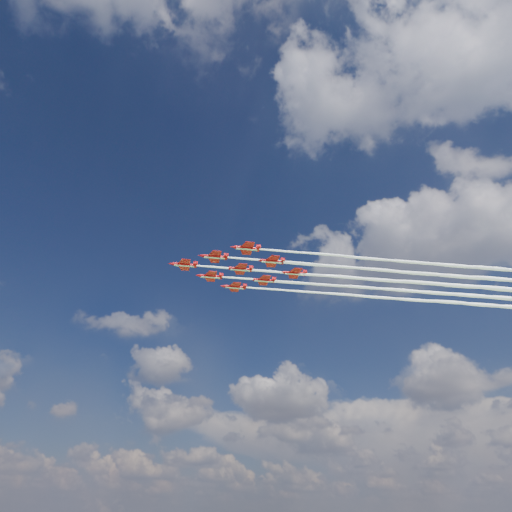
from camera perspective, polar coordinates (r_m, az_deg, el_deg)
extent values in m
cylinder|color=#B50A0F|center=(164.63, -8.21, -0.99)|extent=(5.82, 5.50, 0.97)
cone|color=#B50A0F|center=(164.66, -9.74, -0.87)|extent=(1.95, 1.91, 0.97)
cone|color=#B50A0F|center=(164.72, -6.78, -1.10)|extent=(1.57, 1.54, 0.88)
ellipsoid|color=black|center=(164.81, -8.81, -0.82)|extent=(1.89, 1.83, 0.63)
cube|color=#B50A0F|center=(164.62, -8.06, -1.01)|extent=(7.57, 7.85, 0.12)
cube|color=#B50A0F|center=(164.70, -6.99, -1.09)|extent=(3.06, 3.16, 0.11)
cube|color=#B50A0F|center=(165.06, -6.91, -0.85)|extent=(1.12, 1.05, 1.58)
cube|color=silver|center=(164.44, -8.22, -1.12)|extent=(5.37, 5.07, 0.11)
cylinder|color=#B50A0F|center=(158.60, -4.76, -0.07)|extent=(5.82, 5.50, 0.97)
cone|color=#B50A0F|center=(158.37, -6.35, 0.05)|extent=(1.95, 1.91, 0.97)
cone|color=#B50A0F|center=(158.92, -3.28, -0.19)|extent=(1.57, 1.54, 0.88)
ellipsoid|color=black|center=(158.68, -5.39, 0.10)|extent=(1.89, 1.83, 0.63)
cube|color=#B50A0F|center=(158.61, -4.61, -0.10)|extent=(7.57, 7.85, 0.12)
cube|color=#B50A0F|center=(158.87, -3.50, -0.18)|extent=(3.06, 3.16, 0.11)
cube|color=#B50A0F|center=(159.26, -3.43, 0.07)|extent=(1.12, 1.05, 1.58)
cube|color=silver|center=(158.39, -4.77, -0.21)|extent=(5.37, 5.07, 0.11)
cylinder|color=#B50A0F|center=(171.39, -5.22, -2.32)|extent=(5.82, 5.50, 0.97)
cone|color=#B50A0F|center=(171.18, -6.69, -2.21)|extent=(1.95, 1.91, 0.97)
cone|color=#B50A0F|center=(171.69, -3.85, -2.43)|extent=(1.57, 1.54, 0.88)
ellipsoid|color=black|center=(171.47, -5.80, -2.16)|extent=(1.89, 1.83, 0.63)
cube|color=#B50A0F|center=(171.40, -5.08, -2.35)|extent=(7.57, 7.85, 0.12)
cube|color=#B50A0F|center=(171.64, -4.05, -2.41)|extent=(3.06, 3.16, 0.11)
cube|color=#B50A0F|center=(172.01, -3.99, -2.18)|extent=(1.12, 1.05, 1.58)
cube|color=silver|center=(171.20, -5.23, -2.46)|extent=(5.37, 5.07, 0.11)
cylinder|color=#B50A0F|center=(153.22, -1.06, 0.91)|extent=(5.82, 5.50, 0.97)
cone|color=#B50A0F|center=(152.72, -2.69, 1.04)|extent=(1.95, 1.91, 0.97)
cone|color=#B50A0F|center=(153.81, 0.46, 0.78)|extent=(1.57, 1.54, 0.88)
ellipsoid|color=black|center=(153.20, -1.71, 1.09)|extent=(1.89, 1.83, 0.63)
cube|color=#B50A0F|center=(153.26, -0.90, 0.88)|extent=(7.57, 7.85, 0.12)
cube|color=#B50A0F|center=(153.71, 0.24, 0.80)|extent=(3.06, 3.16, 0.11)
cube|color=#B50A0F|center=(154.13, 0.30, 1.05)|extent=(1.12, 1.05, 1.58)
cube|color=silver|center=(153.01, -1.06, 0.76)|extent=(5.37, 5.07, 0.11)
cylinder|color=#B50A0F|center=(165.81, -1.82, -1.49)|extent=(5.82, 5.50, 0.97)
cone|color=#B50A0F|center=(165.34, -3.33, -1.37)|extent=(1.95, 1.91, 0.97)
cone|color=#B50A0F|center=(166.35, -0.41, -1.60)|extent=(1.57, 1.54, 0.88)
ellipsoid|color=black|center=(165.79, -2.42, -1.32)|extent=(1.89, 1.83, 0.63)
cube|color=#B50A0F|center=(165.84, -1.67, -1.52)|extent=(7.57, 7.85, 0.12)
cube|color=#B50A0F|center=(166.26, -0.62, -1.59)|extent=(3.06, 3.16, 0.11)
cube|color=#B50A0F|center=(166.64, -0.55, -1.35)|extent=(1.12, 1.05, 1.58)
cube|color=silver|center=(165.61, -1.82, -1.63)|extent=(5.37, 5.07, 0.11)
cylinder|color=#B50A0F|center=(178.67, -2.47, -3.55)|extent=(5.82, 5.50, 0.97)
cone|color=#B50A0F|center=(178.23, -3.87, -3.44)|extent=(1.95, 1.91, 0.97)
cone|color=#B50A0F|center=(179.17, -1.15, -3.65)|extent=(1.57, 1.54, 0.88)
ellipsoid|color=black|center=(178.65, -3.03, -3.39)|extent=(1.89, 1.83, 0.63)
cube|color=#B50A0F|center=(178.70, -2.33, -3.57)|extent=(7.57, 7.85, 0.12)
cube|color=#B50A0F|center=(179.09, -1.35, -3.63)|extent=(3.06, 3.16, 0.11)
cube|color=#B50A0F|center=(179.44, -1.29, -3.41)|extent=(1.12, 1.05, 1.58)
cube|color=silver|center=(178.48, -2.47, -3.68)|extent=(5.37, 5.07, 0.11)
cylinder|color=#B50A0F|center=(160.88, 1.81, -0.60)|extent=(5.82, 5.50, 0.97)
cone|color=#B50A0F|center=(160.15, 0.27, -0.48)|extent=(1.95, 1.91, 0.97)
cone|color=#B50A0F|center=(161.68, 3.25, -0.72)|extent=(1.57, 1.54, 0.88)
ellipsoid|color=black|center=(160.76, 1.19, -0.43)|extent=(1.89, 1.83, 0.63)
cube|color=#B50A0F|center=(160.94, 1.97, -0.63)|extent=(7.57, 7.85, 0.12)
cube|color=#B50A0F|center=(161.55, 3.04, -0.70)|extent=(3.06, 3.16, 0.11)
cube|color=#B50A0F|center=(161.96, 3.09, -0.46)|extent=(1.12, 1.05, 1.58)
cube|color=silver|center=(160.68, 1.81, -0.74)|extent=(5.37, 5.07, 0.11)
cylinder|color=#B50A0F|center=(173.51, 0.88, -2.79)|extent=(5.82, 5.50, 0.97)
cone|color=#B50A0F|center=(172.83, -0.56, -2.68)|extent=(1.95, 1.91, 0.97)
cone|color=#B50A0F|center=(174.25, 2.22, -2.88)|extent=(1.57, 1.54, 0.88)
ellipsoid|color=black|center=(173.40, 0.31, -2.63)|extent=(1.89, 1.83, 0.63)
cube|color=#B50A0F|center=(173.57, 1.02, -2.81)|extent=(7.57, 7.85, 0.12)
cube|color=#B50A0F|center=(174.13, 2.02, -2.87)|extent=(3.06, 3.16, 0.11)
cube|color=#B50A0F|center=(174.51, 2.07, -2.64)|extent=(1.12, 1.05, 1.58)
cube|color=silver|center=(173.32, 0.88, -2.92)|extent=(5.37, 5.07, 0.11)
cylinder|color=#B50A0F|center=(169.01, 4.41, -1.97)|extent=(5.82, 5.50, 0.97)
cone|color=#B50A0F|center=(168.07, 2.96, -1.86)|extent=(1.95, 1.91, 0.97)
cone|color=#B50A0F|center=(170.00, 5.77, -2.07)|extent=(1.57, 1.54, 0.88)
ellipsoid|color=black|center=(168.80, 3.83, -1.80)|extent=(1.89, 1.83, 0.63)
cube|color=#B50A0F|center=(169.09, 4.56, -1.99)|extent=(7.57, 7.85, 0.12)
cube|color=#B50A0F|center=(169.84, 5.57, -2.05)|extent=(3.06, 3.16, 0.11)
cube|color=#B50A0F|center=(170.24, 5.61, -1.82)|extent=(1.12, 1.05, 1.58)
cube|color=silver|center=(168.82, 4.42, -2.10)|extent=(5.37, 5.07, 0.11)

